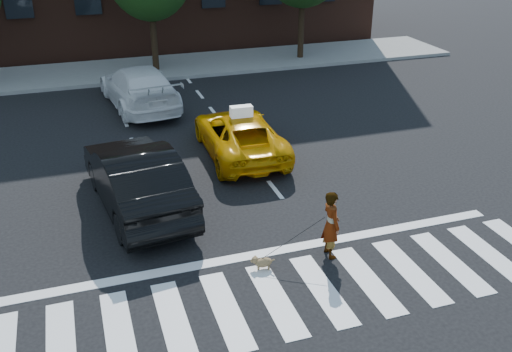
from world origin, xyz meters
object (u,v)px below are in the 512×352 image
Objects in this scene: taxi at (240,134)px; black_sedan at (136,178)px; white_suv at (139,87)px; woman at (331,224)px; dog at (262,262)px.

black_sedan is (-3.40, -2.41, 0.18)m from taxi.
white_suv is (-2.25, 5.45, 0.13)m from taxi.
white_suv is at bearing 11.62° from woman.
white_suv is (1.15, 7.86, -0.06)m from black_sedan.
woman is 1.69m from dog.
dog is (0.93, -11.39, -0.60)m from white_suv.
taxi is 4.17m from black_sedan.
dog is (-1.32, -5.94, -0.47)m from taxi.
woman is (0.25, -5.90, 0.13)m from taxi.
white_suv is at bearing 117.36° from dog.
taxi is 2.98× the size of woman.
dog is at bearing 90.56° from woman.
woman reaches higher than white_suv.
taxi is 5.90m from white_suv.
black_sedan is at bearing 37.21° from taxi.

